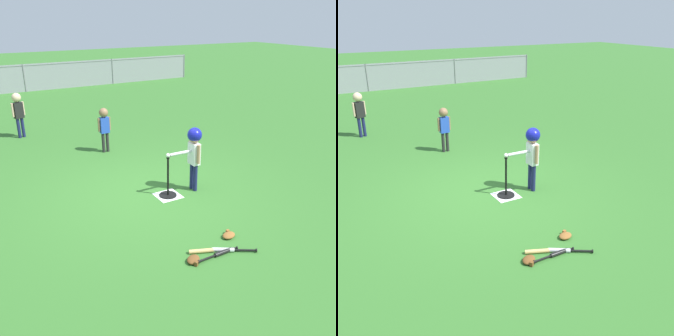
% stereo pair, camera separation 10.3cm
% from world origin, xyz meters
% --- Properties ---
extents(ground_plane, '(60.00, 60.00, 0.00)m').
position_xyz_m(ground_plane, '(0.00, 0.00, 0.00)').
color(ground_plane, '#336B28').
extents(home_plate, '(0.44, 0.44, 0.01)m').
position_xyz_m(home_plate, '(0.28, -0.28, 0.00)').
color(home_plate, white).
rests_on(home_plate, ground_plane).
extents(batting_tee, '(0.32, 0.32, 0.75)m').
position_xyz_m(batting_tee, '(0.28, -0.28, 0.13)').
color(batting_tee, black).
rests_on(batting_tee, ground_plane).
extents(baseball_on_tee, '(0.07, 0.07, 0.07)m').
position_xyz_m(baseball_on_tee, '(0.28, -0.28, 0.79)').
color(baseball_on_tee, white).
rests_on(baseball_on_tee, batting_tee).
extents(batter_child, '(0.64, 0.35, 1.22)m').
position_xyz_m(batter_child, '(0.83, -0.28, 0.87)').
color(batter_child, '#191E4C').
rests_on(batter_child, ground_plane).
extents(fielder_deep_right, '(0.32, 0.21, 1.07)m').
position_xyz_m(fielder_deep_right, '(0.17, 2.53, 0.69)').
color(fielder_deep_right, '#262626').
rests_on(fielder_deep_right, ground_plane).
extents(fielder_near_left, '(0.34, 0.24, 1.20)m').
position_xyz_m(fielder_near_left, '(-1.37, 4.75, 0.77)').
color(fielder_near_left, '#191E4C').
rests_on(fielder_near_left, ground_plane).
extents(spare_bat_silver, '(0.56, 0.38, 0.06)m').
position_xyz_m(spare_bat_silver, '(0.13, -2.22, 0.03)').
color(spare_bat_silver, silver).
rests_on(spare_bat_silver, ground_plane).
extents(spare_bat_wood, '(0.67, 0.32, 0.06)m').
position_xyz_m(spare_bat_wood, '(-0.14, -2.08, 0.03)').
color(spare_bat_wood, '#DBB266').
rests_on(spare_bat_wood, ground_plane).
extents(spare_bat_black, '(0.57, 0.06, 0.06)m').
position_xyz_m(spare_bat_black, '(-0.03, -2.23, 0.03)').
color(spare_bat_black, black).
rests_on(spare_bat_black, ground_plane).
extents(glove_by_plate, '(0.27, 0.25, 0.07)m').
position_xyz_m(glove_by_plate, '(-0.42, -2.17, 0.04)').
color(glove_by_plate, brown).
rests_on(glove_by_plate, ground_plane).
extents(glove_near_bats, '(0.25, 0.22, 0.07)m').
position_xyz_m(glove_near_bats, '(0.37, -1.93, 0.04)').
color(glove_near_bats, brown).
rests_on(glove_near_bats, ground_plane).
extents(outfield_fence, '(16.06, 0.06, 1.15)m').
position_xyz_m(outfield_fence, '(0.00, 11.36, 0.62)').
color(outfield_fence, slate).
rests_on(outfield_fence, ground_plane).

